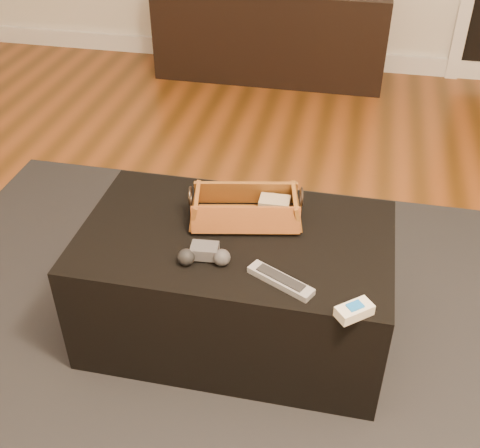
% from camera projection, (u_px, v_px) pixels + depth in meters
% --- Properties ---
extents(floor, '(5.00, 5.50, 0.01)m').
position_uv_depth(floor, '(246.00, 369.00, 2.03)').
color(floor, brown).
rests_on(floor, ground).
extents(baseboard, '(5.00, 0.04, 0.12)m').
position_uv_depth(baseboard, '(325.00, 58.00, 4.15)').
color(baseboard, white).
rests_on(baseboard, floor).
extents(media_cabinet, '(1.47, 0.45, 0.58)m').
position_uv_depth(media_cabinet, '(271.00, 32.00, 3.90)').
color(media_cabinet, black).
rests_on(media_cabinet, floor).
extents(area_rug, '(2.60, 2.00, 0.01)m').
position_uv_depth(area_rug, '(233.00, 339.00, 2.13)').
color(area_rug, black).
rests_on(area_rug, floor).
extents(ottoman, '(1.00, 0.60, 0.42)m').
position_uv_depth(ottoman, '(235.00, 284.00, 2.04)').
color(ottoman, black).
rests_on(ottoman, area_rug).
extents(tv_remote, '(0.19, 0.10, 0.02)m').
position_uv_depth(tv_remote, '(240.00, 217.00, 1.96)').
color(tv_remote, black).
rests_on(tv_remote, wicker_basket).
extents(cloth_bundle, '(0.10, 0.07, 0.05)m').
position_uv_depth(cloth_bundle, '(274.00, 206.00, 1.98)').
color(cloth_bundle, tan).
rests_on(cloth_bundle, wicker_basket).
extents(wicker_basket, '(0.39, 0.25, 0.13)m').
position_uv_depth(wicker_basket, '(246.00, 210.00, 1.96)').
color(wicker_basket, '#A96D26').
rests_on(wicker_basket, ottoman).
extents(game_controller, '(0.17, 0.10, 0.05)m').
position_uv_depth(game_controller, '(204.00, 255.00, 1.79)').
color(game_controller, '#434347').
rests_on(game_controller, ottoman).
extents(silver_remote, '(0.21, 0.14, 0.02)m').
position_uv_depth(silver_remote, '(281.00, 280.00, 1.72)').
color(silver_remote, '#9EA0A6').
rests_on(silver_remote, ottoman).
extents(cream_gadget, '(0.11, 0.10, 0.04)m').
position_uv_depth(cream_gadget, '(354.00, 311.00, 1.62)').
color(cream_gadget, white).
rests_on(cream_gadget, ottoman).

